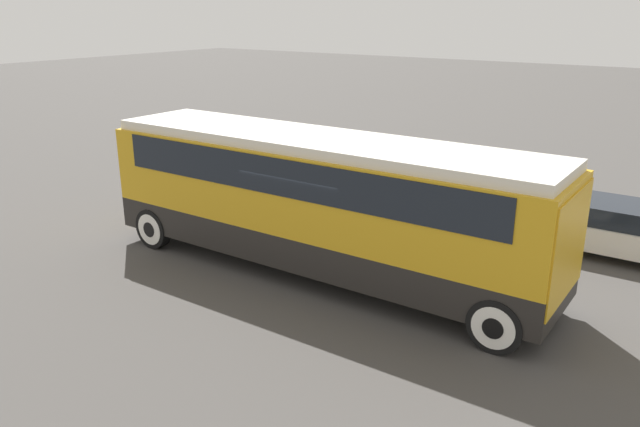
# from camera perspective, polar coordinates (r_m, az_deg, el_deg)

# --- Properties ---
(ground_plane) EXTENTS (120.00, 120.00, 0.00)m
(ground_plane) POSITION_cam_1_polar(r_m,az_deg,el_deg) (14.43, 0.00, -5.37)
(ground_plane) COLOR #423F3D
(tour_bus) EXTENTS (10.68, 2.51, 3.16)m
(tour_bus) POSITION_cam_1_polar(r_m,az_deg,el_deg) (13.72, 0.33, 1.82)
(tour_bus) COLOR black
(tour_bus) RESTS_ON ground_plane
(parked_car_near) EXTENTS (4.24, 1.86, 1.31)m
(parked_car_near) POSITION_cam_1_polar(r_m,az_deg,el_deg) (18.24, 7.59, 1.80)
(parked_car_near) COLOR black
(parked_car_near) RESTS_ON ground_plane
(parked_car_mid) EXTENTS (4.38, 1.91, 1.31)m
(parked_car_mid) POSITION_cam_1_polar(r_m,az_deg,el_deg) (16.93, 24.37, -1.04)
(parked_car_mid) COLOR silver
(parked_car_mid) RESTS_ON ground_plane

